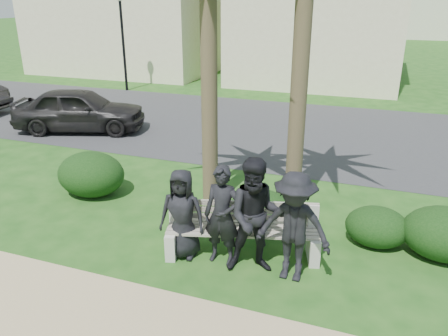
{
  "coord_description": "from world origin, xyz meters",
  "views": [
    {
      "loc": [
        2.35,
        -5.73,
        4.02
      ],
      "look_at": [
        -0.11,
        1.0,
        1.24
      ],
      "focal_mm": 35.0,
      "sensor_mm": 36.0,
      "label": 1
    }
  ],
  "objects": [
    {
      "name": "ground",
      "position": [
        0.0,
        0.0,
        0.0
      ],
      "size": [
        160.0,
        160.0,
        0.0
      ],
      "primitive_type": "plane",
      "color": "#1A4A15",
      "rests_on": "ground"
    },
    {
      "name": "footpath",
      "position": [
        0.0,
        -1.8,
        0.0
      ],
      "size": [
        30.0,
        1.6,
        0.01
      ],
      "primitive_type": "cube",
      "color": "tan",
      "rests_on": "ground"
    },
    {
      "name": "asphalt_street",
      "position": [
        0.0,
        8.0,
        0.0
      ],
      "size": [
        160.0,
        8.0,
        0.01
      ],
      "primitive_type": "cube",
      "color": "#2D2D30",
      "rests_on": "ground"
    },
    {
      "name": "stucco_bldg_left",
      "position": [
        -12.0,
        18.0,
        3.66
      ],
      "size": [
        10.4,
        8.4,
        7.3
      ],
      "color": "beige",
      "rests_on": "ground"
    },
    {
      "name": "stucco_bldg_right",
      "position": [
        -1.0,
        18.0,
        3.66
      ],
      "size": [
        8.4,
        8.4,
        7.3
      ],
      "color": "beige",
      "rests_on": "ground"
    },
    {
      "name": "street_lamp",
      "position": [
        -9.0,
        12.0,
        2.94
      ],
      "size": [
        0.36,
        0.36,
        4.29
      ],
      "color": "black",
      "rests_on": "ground"
    },
    {
      "name": "park_bench",
      "position": [
        0.48,
        0.32,
        0.39
      ],
      "size": [
        2.64,
        1.23,
        0.87
      ],
      "rotation": [
        0.0,
        0.0,
        0.28
      ],
      "color": "#9D9584",
      "rests_on": "ground"
    },
    {
      "name": "man_a",
      "position": [
        -0.46,
        -0.02,
        0.76
      ],
      "size": [
        0.81,
        0.59,
        1.53
      ],
      "primitive_type": "imported",
      "rotation": [
        0.0,
        0.0,
        0.14
      ],
      "color": "black",
      "rests_on": "ground"
    },
    {
      "name": "man_b",
      "position": [
        0.22,
        0.03,
        0.83
      ],
      "size": [
        0.62,
        0.42,
        1.66
      ],
      "primitive_type": "imported",
      "rotation": [
        0.0,
        0.0,
        -0.03
      ],
      "color": "black",
      "rests_on": "ground"
    },
    {
      "name": "man_c",
      "position": [
        0.79,
        -0.02,
        0.94
      ],
      "size": [
        1.09,
        0.96,
        1.87
      ],
      "primitive_type": "imported",
      "rotation": [
        0.0,
        0.0,
        0.32
      ],
      "color": "black",
      "rests_on": "ground"
    },
    {
      "name": "man_d",
      "position": [
        1.37,
        -0.03,
        0.87
      ],
      "size": [
        1.14,
        0.68,
        1.74
      ],
      "primitive_type": "imported",
      "rotation": [
        0.0,
        0.0,
        -0.03
      ],
      "color": "black",
      "rests_on": "ground"
    },
    {
      "name": "hedge_a",
      "position": [
        -3.4,
        1.56,
        0.49
      ],
      "size": [
        1.49,
        1.23,
        0.97
      ],
      "primitive_type": "ellipsoid",
      "color": "black",
      "rests_on": "ground"
    },
    {
      "name": "hedge_c",
      "position": [
        0.29,
        1.49,
        0.3
      ],
      "size": [
        0.92,
        0.76,
        0.6
      ],
      "primitive_type": "ellipsoid",
      "color": "black",
      "rests_on": "ground"
    },
    {
      "name": "hedge_d",
      "position": [
        0.51,
        1.39,
        0.37
      ],
      "size": [
        1.13,
        0.94,
        0.74
      ],
      "primitive_type": "ellipsoid",
      "color": "black",
      "rests_on": "ground"
    },
    {
      "name": "hedge_e",
      "position": [
        2.55,
        1.46,
        0.35
      ],
      "size": [
        1.08,
        0.89,
        0.7
      ],
      "primitive_type": "ellipsoid",
      "color": "black",
      "rests_on": "ground"
    },
    {
      "name": "hedge_f",
      "position": [
        3.61,
        1.43,
        0.44
      ],
      "size": [
        1.36,
        1.12,
        0.89
      ],
      "primitive_type": "ellipsoid",
      "color": "black",
      "rests_on": "ground"
    },
    {
      "name": "car_a",
      "position": [
        -6.73,
        5.6,
        0.7
      ],
      "size": [
        4.41,
        2.85,
        1.4
      ],
      "primitive_type": "imported",
      "rotation": [
        0.0,
        0.0,
        1.89
      ],
      "color": "black",
      "rests_on": "ground"
    }
  ]
}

